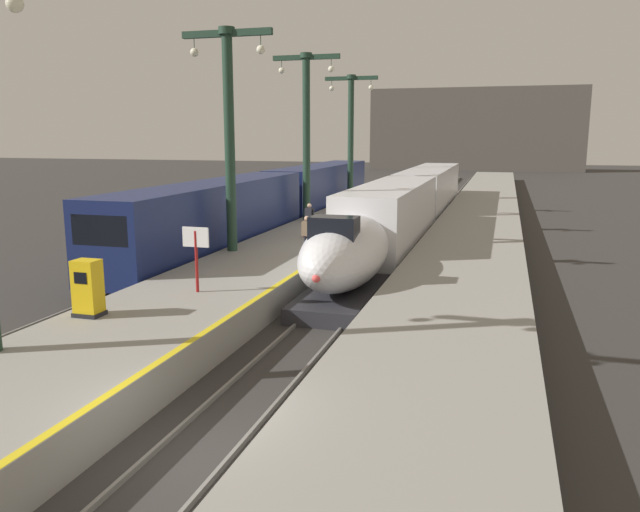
# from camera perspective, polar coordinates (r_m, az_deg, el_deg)

# --- Properties ---
(ground_plane) EXTENTS (260.00, 260.00, 0.00)m
(ground_plane) POSITION_cam_1_polar(r_m,az_deg,el_deg) (12.69, -11.79, -17.70)
(ground_plane) COLOR #33302D
(platform_left) EXTENTS (4.80, 110.00, 1.05)m
(platform_left) POSITION_cam_1_polar(r_m,az_deg,el_deg) (36.19, 1.04, 2.21)
(platform_left) COLOR gray
(platform_left) RESTS_ON ground
(platform_right) EXTENTS (4.80, 110.00, 1.05)m
(platform_right) POSITION_cam_1_polar(r_m,az_deg,el_deg) (34.95, 13.96, 1.57)
(platform_right) COLOR gray
(platform_right) RESTS_ON ground
(platform_left_safety_stripe) EXTENTS (0.20, 107.80, 0.01)m
(platform_left_safety_stripe) POSITION_cam_1_polar(r_m,az_deg,el_deg) (35.59, 4.59, 2.88)
(platform_left_safety_stripe) COLOR yellow
(platform_left_safety_stripe) RESTS_ON platform_left
(rail_main_left) EXTENTS (0.08, 110.00, 0.12)m
(rail_main_left) POSITION_cam_1_polar(r_m,az_deg,el_deg) (38.22, 6.92, 1.89)
(rail_main_left) COLOR slate
(rail_main_left) RESTS_ON ground
(rail_main_right) EXTENTS (0.08, 110.00, 0.12)m
(rail_main_right) POSITION_cam_1_polar(r_m,az_deg,el_deg) (38.01, 9.15, 1.78)
(rail_main_right) COLOR slate
(rail_main_right) RESTS_ON ground
(rail_secondary_left) EXTENTS (0.08, 110.00, 0.12)m
(rail_secondary_left) POSITION_cam_1_polar(r_m,az_deg,el_deg) (40.33, -4.50, 2.41)
(rail_secondary_left) COLOR slate
(rail_secondary_left) RESTS_ON ground
(rail_secondary_right) EXTENTS (0.08, 110.00, 0.12)m
(rail_secondary_right) POSITION_cam_1_polar(r_m,az_deg,el_deg) (39.83, -2.49, 2.33)
(rail_secondary_right) COLOR slate
(rail_secondary_right) RESTS_ON ground
(highspeed_train_main) EXTENTS (2.92, 38.93, 3.60)m
(highspeed_train_main) POSITION_cam_1_polar(r_m,az_deg,el_deg) (37.58, 8.04, 4.57)
(highspeed_train_main) COLOR silver
(highspeed_train_main) RESTS_ON ground
(regional_train_adjacent) EXTENTS (2.85, 36.60, 3.80)m
(regional_train_adjacent) POSITION_cam_1_polar(r_m,az_deg,el_deg) (39.30, -3.81, 5.24)
(regional_train_adjacent) COLOR #141E4C
(regional_train_adjacent) RESTS_ON ground
(station_column_mid) EXTENTS (4.00, 0.68, 9.37)m
(station_column_mid) POSITION_cam_1_polar(r_m,az_deg,el_deg) (27.29, -8.31, 12.19)
(station_column_mid) COLOR #1E3828
(station_column_mid) RESTS_ON platform_left
(station_column_far) EXTENTS (4.00, 0.68, 9.64)m
(station_column_far) POSITION_cam_1_polar(r_m,az_deg,el_deg) (37.38, -1.25, 12.16)
(station_column_far) COLOR #1E3828
(station_column_far) RESTS_ON platform_left
(station_column_distant) EXTENTS (4.00, 0.68, 9.39)m
(station_column_distant) POSITION_cam_1_polar(r_m,az_deg,el_deg) (47.97, 2.83, 11.73)
(station_column_distant) COLOR #1E3828
(station_column_distant) RESTS_ON platform_left
(passenger_near_edge) EXTENTS (0.55, 0.33, 1.69)m
(passenger_near_edge) POSITION_cam_1_polar(r_m,az_deg,el_deg) (30.89, -0.97, 3.53)
(passenger_near_edge) COLOR #23232D
(passenger_near_edge) RESTS_ON platform_left
(passenger_mid_platform) EXTENTS (0.54, 0.34, 1.69)m
(passenger_mid_platform) POSITION_cam_1_polar(r_m,az_deg,el_deg) (26.09, -1.21, 2.15)
(passenger_mid_platform) COLOR #23232D
(passenger_mid_platform) RESTS_ON platform_left
(rolling_suitcase) EXTENTS (0.40, 0.22, 0.98)m
(rolling_suitcase) POSITION_cam_1_polar(r_m,az_deg,el_deg) (30.99, -1.12, 2.28)
(rolling_suitcase) COLOR maroon
(rolling_suitcase) RESTS_ON platform_left
(ticket_machine_yellow) EXTENTS (0.76, 0.62, 1.60)m
(ticket_machine_yellow) POSITION_cam_1_polar(r_m,az_deg,el_deg) (18.59, -20.42, -2.94)
(ticket_machine_yellow) COLOR yellow
(ticket_machine_yellow) RESTS_ON platform_left
(departure_info_board) EXTENTS (0.90, 0.10, 2.12)m
(departure_info_board) POSITION_cam_1_polar(r_m,az_deg,el_deg) (20.32, -11.26, 0.89)
(departure_info_board) COLOR maroon
(departure_info_board) RESTS_ON platform_left
(terminus_back_wall) EXTENTS (36.00, 2.00, 14.00)m
(terminus_back_wall) POSITION_cam_1_polar(r_m,az_deg,el_deg) (111.87, 13.93, 11.15)
(terminus_back_wall) COLOR #4C4742
(terminus_back_wall) RESTS_ON ground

